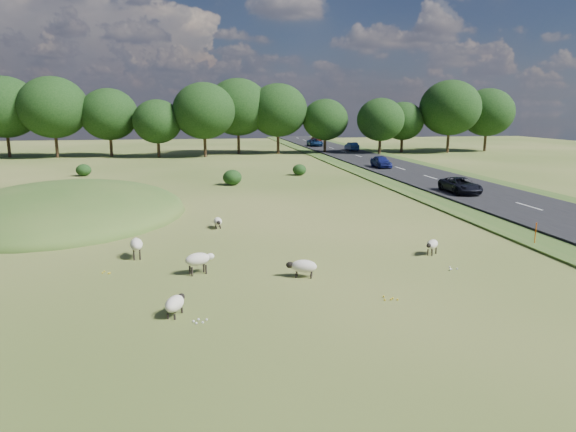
# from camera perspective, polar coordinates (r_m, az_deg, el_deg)

# --- Properties ---
(ground) EXTENTS (160.00, 160.00, 0.00)m
(ground) POSITION_cam_1_polar(r_m,az_deg,el_deg) (44.91, -5.97, 2.79)
(ground) COLOR #38571B
(ground) RESTS_ON ground
(mound) EXTENTS (16.00, 20.00, 4.00)m
(mound) POSITION_cam_1_polar(r_m,az_deg,el_deg) (38.06, -23.45, 0.23)
(mound) COLOR #33561E
(mound) RESTS_ON ground
(road) EXTENTS (8.00, 150.00, 0.25)m
(road) POSITION_cam_1_polar(r_m,az_deg,el_deg) (59.28, 13.08, 4.85)
(road) COLOR black
(road) RESTS_ON ground
(treeline) EXTENTS (96.28, 14.66, 11.70)m
(treeline) POSITION_cam_1_polar(r_m,az_deg,el_deg) (79.73, -8.59, 11.38)
(treeline) COLOR black
(treeline) RESTS_ON ground
(shrubs) EXTENTS (24.23, 10.98, 1.44)m
(shrubs) POSITION_cam_1_polar(r_m,az_deg,el_deg) (52.56, -9.46, 4.74)
(shrubs) COLOR black
(shrubs) RESTS_ON ground
(marker_post) EXTENTS (0.06, 0.06, 1.20)m
(marker_post) POSITION_cam_1_polar(r_m,az_deg,el_deg) (29.77, 25.80, -1.80)
(marker_post) COLOR #D8590C
(marker_post) RESTS_ON ground
(sheep_0) EXTENTS (0.98, 0.95, 0.75)m
(sheep_0) POSITION_cam_1_polar(r_m,az_deg,el_deg) (26.01, 15.72, -3.05)
(sheep_0) COLOR beige
(sheep_0) RESTS_ON ground
(sheep_1) EXTENTS (0.72, 1.37, 0.96)m
(sheep_1) POSITION_cam_1_polar(r_m,az_deg,el_deg) (25.52, -16.51, -3.04)
(sheep_1) COLOR beige
(sheep_1) RESTS_ON ground
(sheep_2) EXTENTS (1.38, 0.86, 0.76)m
(sheep_2) POSITION_cam_1_polar(r_m,az_deg,el_deg) (21.79, 1.67, -5.61)
(sheep_2) COLOR beige
(sheep_2) RESTS_ON ground
(sheep_3) EXTENTS (0.88, 1.27, 0.71)m
(sheep_3) POSITION_cam_1_polar(r_m,az_deg,el_deg) (18.31, -12.45, -9.45)
(sheep_3) COLOR beige
(sheep_3) RESTS_ON ground
(sheep_4) EXTENTS (0.55, 1.12, 0.64)m
(sheep_4) POSITION_cam_1_polar(r_m,az_deg,el_deg) (30.92, -7.80, -0.61)
(sheep_4) COLOR beige
(sheep_4) RESTS_ON ground
(sheep_5) EXTENTS (1.37, 0.92, 0.95)m
(sheep_5) POSITION_cam_1_polar(r_m,az_deg,el_deg) (22.46, -9.92, -4.76)
(sheep_5) COLOR beige
(sheep_5) RESTS_ON ground
(car_0) EXTENTS (2.24, 4.85, 1.35)m
(car_0) POSITION_cam_1_polar(r_m,az_deg,el_deg) (95.62, 3.00, 8.16)
(car_0) COLOR navy
(car_0) RESTS_ON road
(car_1) EXTENTS (1.61, 4.01, 1.37)m
(car_1) POSITION_cam_1_polar(r_m,az_deg,el_deg) (61.49, 10.31, 5.97)
(car_1) COLOR navy
(car_1) RESTS_ON road
(car_3) EXTENTS (1.42, 4.06, 1.34)m
(car_3) POSITION_cam_1_polar(r_m,az_deg,el_deg) (86.06, 7.09, 7.68)
(car_3) COLOR navy
(car_3) RESTS_ON road
(car_4) EXTENTS (2.07, 4.49, 1.25)m
(car_4) POSITION_cam_1_polar(r_m,az_deg,el_deg) (44.34, 18.62, 3.26)
(car_4) COLOR black
(car_4) RESTS_ON road
(car_5) EXTENTS (1.71, 4.21, 1.22)m
(car_5) POSITION_cam_1_polar(r_m,az_deg,el_deg) (111.57, 3.16, 8.65)
(car_5) COLOR maroon
(car_5) RESTS_ON road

